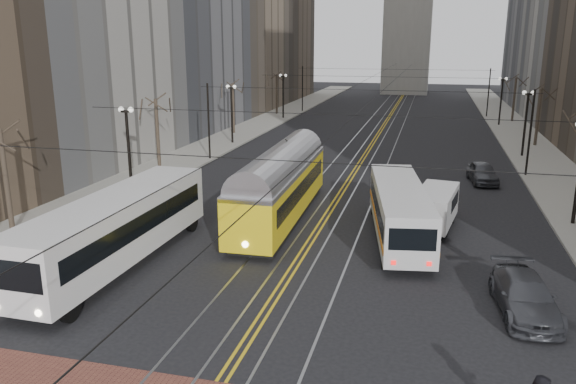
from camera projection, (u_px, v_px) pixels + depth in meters
The scene contains 14 objects.
ground at pixel (232, 365), 17.89m from camera, with size 260.00×260.00×0.00m, color black.
sidewalk_left at pixel (243, 132), 63.57m from camera, with size 5.00×140.00×0.15m, color gray.
sidewalk_right at pixel (526, 144), 56.38m from camera, with size 5.00×140.00×0.15m, color gray.
streetcar_rails at pixel (376, 138), 59.99m from camera, with size 4.80×130.00×0.02m, color gray.
centre_lines at pixel (376, 138), 59.99m from camera, with size 0.42×130.00×0.01m, color gold.
lamp_posts at pixel (356, 136), 44.06m from camera, with size 27.60×57.20×5.60m.
street_trees at pixel (366, 125), 50.15m from camera, with size 31.68×53.28×5.60m.
trolley_wires at pixel (366, 114), 49.51m from camera, with size 25.96×120.00×6.60m.
transit_bus at pixel (117, 232), 25.47m from camera, with size 2.71×12.99×3.25m, color white.
streetcar at pixel (281, 191), 32.32m from camera, with size 2.59×13.94×3.29m, color yellow.
rear_bus at pixel (399, 213), 28.99m from camera, with size 2.35×10.79×2.82m, color silver.
cargo_van at pixel (435, 209), 30.79m from camera, with size 1.88×4.88×2.16m, color silver.
sedan_grey at pixel (482, 173), 40.90m from camera, with size 1.76×4.38×1.49m, color #42444A.
sedan_parked at pixel (525, 296), 21.13m from camera, with size 1.99×4.89×1.42m, color #3D3E44.
Camera 1 is at (5.67, -14.91, 9.95)m, focal length 35.00 mm.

